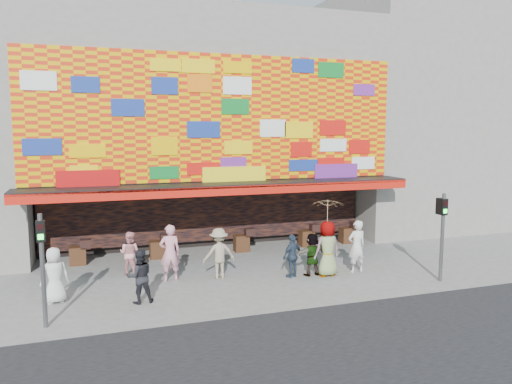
% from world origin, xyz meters
% --- Properties ---
extents(ground, '(90.00, 90.00, 0.00)m').
position_xyz_m(ground, '(0.00, 0.00, 0.00)').
color(ground, slate).
rests_on(ground, ground).
extents(road_strip, '(30.00, 8.00, 0.02)m').
position_xyz_m(road_strip, '(0.00, -6.50, 0.01)').
color(road_strip, black).
rests_on(road_strip, ground).
extents(shop_building, '(15.20, 9.40, 10.00)m').
position_xyz_m(shop_building, '(0.00, 8.18, 5.23)').
color(shop_building, gray).
rests_on(shop_building, ground).
extents(neighbor_right, '(11.00, 8.00, 12.00)m').
position_xyz_m(neighbor_right, '(13.00, 8.00, 6.00)').
color(neighbor_right, gray).
rests_on(neighbor_right, ground).
extents(signal_left, '(0.22, 0.20, 3.00)m').
position_xyz_m(signal_left, '(-6.20, -1.50, 1.86)').
color(signal_left, '#59595B').
rests_on(signal_left, ground).
extents(signal_right, '(0.22, 0.20, 3.00)m').
position_xyz_m(signal_right, '(6.20, -1.50, 1.86)').
color(signal_right, '#59595B').
rests_on(signal_right, ground).
extents(ped_a, '(0.92, 0.71, 1.68)m').
position_xyz_m(ped_a, '(-6.06, 0.40, 0.84)').
color(ped_a, silver).
rests_on(ped_a, ground).
extents(ped_b, '(0.71, 0.47, 1.94)m').
position_xyz_m(ped_b, '(-2.48, 1.48, 0.97)').
color(ped_b, pink).
rests_on(ped_b, ground).
extents(ped_c, '(0.83, 0.67, 1.62)m').
position_xyz_m(ped_c, '(-3.67, -0.42, 0.81)').
color(ped_c, black).
rests_on(ped_c, ground).
extents(ped_d, '(1.15, 0.69, 1.75)m').
position_xyz_m(ped_d, '(-0.84, 1.21, 0.88)').
color(ped_d, gray).
rests_on(ped_d, ground).
extents(ped_e, '(0.96, 0.70, 1.51)m').
position_xyz_m(ped_e, '(1.61, 0.52, 0.76)').
color(ped_e, '#2B394C').
rests_on(ped_e, ground).
extents(ped_f, '(1.43, 0.57, 1.51)m').
position_xyz_m(ped_f, '(2.35, 0.51, 0.75)').
color(ped_f, gray).
rests_on(ped_f, ground).
extents(ped_g, '(1.01, 0.72, 1.94)m').
position_xyz_m(ped_g, '(2.83, 0.28, 0.97)').
color(ped_g, gray).
rests_on(ped_g, ground).
extents(ped_h, '(0.71, 0.49, 1.90)m').
position_xyz_m(ped_h, '(4.04, 0.35, 0.95)').
color(ped_h, silver).
rests_on(ped_h, ground).
extents(ped_i, '(0.95, 0.90, 1.55)m').
position_xyz_m(ped_i, '(-3.72, 2.62, 0.78)').
color(ped_i, pink).
rests_on(ped_i, ground).
extents(parasol, '(1.29, 1.31, 1.97)m').
position_xyz_m(parasol, '(2.83, 0.28, 2.21)').
color(parasol, beige).
rests_on(parasol, ground).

